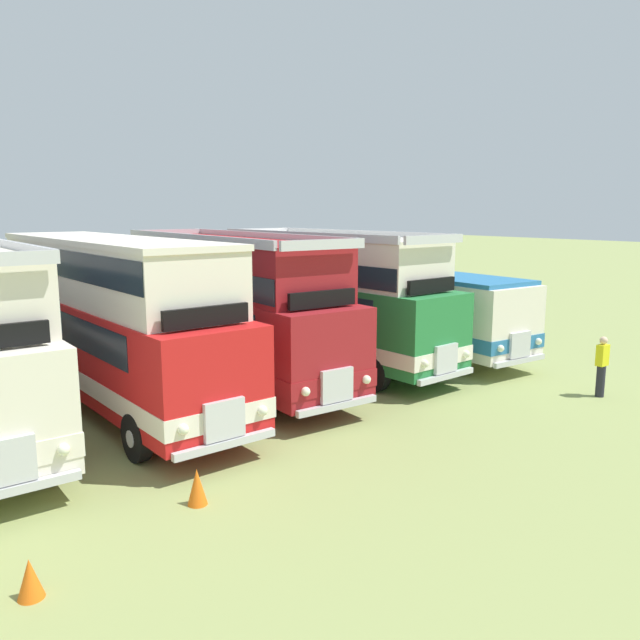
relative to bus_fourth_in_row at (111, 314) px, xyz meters
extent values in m
plane|color=#8C9956|center=(0.00, -0.07, -2.48)|extent=(200.00, 200.00, 0.00)
cube|color=silver|center=(-3.76, -5.47, -1.38)|extent=(0.90, 0.13, 0.80)
cube|color=silver|center=(-3.76, -5.50, -1.88)|extent=(2.30, 0.16, 0.16)
sphere|color=#EAEACC|center=(-2.86, -5.49, -1.38)|extent=(0.22, 0.22, 0.22)
cube|color=silver|center=(-2.50, 0.00, 1.92)|extent=(0.20, 9.46, 0.24)
cylinder|color=black|center=(-2.59, -3.83, -1.96)|extent=(0.29, 1.04, 1.04)
cylinder|color=silver|center=(-2.44, -3.83, -1.96)|extent=(0.02, 0.36, 0.36)
cube|color=red|center=(0.00, -0.12, -0.78)|extent=(2.75, 11.31, 2.30)
cube|color=silver|center=(0.00, -0.12, -1.38)|extent=(2.80, 11.35, 0.44)
cube|color=#19232D|center=(-0.01, 0.28, -0.18)|extent=(2.73, 8.91, 0.76)
cube|color=#19232D|center=(0.13, -5.69, -0.13)|extent=(2.20, 0.15, 0.90)
cube|color=silver|center=(0.13, -5.80, -1.38)|extent=(0.90, 0.14, 0.80)
cube|color=silver|center=(0.13, -5.83, -1.88)|extent=(2.30, 0.19, 0.16)
sphere|color=#EAEACC|center=(1.03, -5.79, -1.38)|extent=(0.22, 0.22, 0.22)
sphere|color=#EAEACC|center=(-0.77, -5.83, -1.38)|extent=(0.22, 0.22, 0.22)
cube|color=silver|center=(0.00, 0.13, 1.12)|extent=(2.63, 10.41, 1.50)
cube|color=silver|center=(0.00, 0.13, 1.94)|extent=(2.70, 10.51, 0.14)
cube|color=#19232D|center=(0.00, 0.13, 1.42)|extent=(2.67, 10.31, 0.68)
cube|color=black|center=(0.12, -5.20, 0.62)|extent=(1.90, 0.16, 0.40)
cylinder|color=black|center=(1.24, -4.12, -1.96)|extent=(0.30, 1.05, 1.04)
cylinder|color=silver|center=(1.39, -4.12, -1.96)|extent=(0.03, 0.36, 0.36)
cylinder|color=black|center=(-1.06, -4.17, -1.96)|extent=(0.30, 1.05, 1.04)
cylinder|color=silver|center=(-1.21, -4.18, -1.96)|extent=(0.03, 0.36, 0.36)
cylinder|color=black|center=(1.07, 3.73, -1.96)|extent=(0.30, 1.05, 1.04)
cylinder|color=silver|center=(1.22, 3.74, -1.96)|extent=(0.03, 0.36, 0.36)
cylinder|color=black|center=(-1.23, 3.68, -1.96)|extent=(0.30, 1.05, 1.04)
cylinder|color=silver|center=(-1.38, 3.68, -1.96)|extent=(0.03, 0.36, 0.36)
cube|color=maroon|center=(3.71, 0.15, -0.78)|extent=(2.97, 10.78, 2.30)
cube|color=maroon|center=(3.71, 0.15, -1.38)|extent=(3.01, 10.82, 0.44)
cube|color=#19232D|center=(3.73, 0.55, -0.18)|extent=(2.89, 8.38, 0.76)
cube|color=#19232D|center=(3.47, -5.13, -0.13)|extent=(2.20, 0.20, 0.90)
cube|color=silver|center=(3.47, -5.24, -1.38)|extent=(0.90, 0.16, 0.80)
cube|color=silver|center=(3.47, -5.27, -1.88)|extent=(2.30, 0.24, 0.16)
sphere|color=#EAEACC|center=(4.37, -5.29, -1.38)|extent=(0.22, 0.22, 0.22)
sphere|color=#EAEACC|center=(2.57, -5.21, -1.38)|extent=(0.22, 0.22, 0.22)
cube|color=maroon|center=(3.72, 0.40, 1.12)|extent=(2.83, 9.88, 1.50)
cube|color=silver|center=(3.49, -4.69, 1.92)|extent=(2.40, 0.21, 0.24)
cube|color=silver|center=(3.91, 4.78, 1.92)|extent=(2.40, 0.21, 0.24)
cube|color=silver|center=(4.92, 0.35, 1.92)|extent=(0.53, 9.77, 0.24)
cube|color=silver|center=(2.52, 0.45, 1.92)|extent=(0.53, 9.77, 0.24)
cube|color=#19232D|center=(3.72, 0.40, 0.82)|extent=(2.87, 9.78, 0.64)
cube|color=black|center=(3.50, -4.64, 0.62)|extent=(1.90, 0.20, 0.40)
cylinder|color=black|center=(4.69, -3.64, -1.96)|extent=(0.33, 1.05, 1.04)
cylinder|color=silver|center=(4.84, -3.64, -1.96)|extent=(0.04, 0.36, 0.36)
cylinder|color=black|center=(2.39, -3.54, -1.96)|extent=(0.33, 1.05, 1.04)
cylinder|color=silver|center=(2.24, -3.53, -1.96)|extent=(0.04, 0.36, 0.36)
cylinder|color=black|center=(5.01, 3.63, -1.96)|extent=(0.33, 1.05, 1.04)
cylinder|color=silver|center=(5.16, 3.63, -1.96)|extent=(0.04, 0.36, 0.36)
cylinder|color=black|center=(2.72, 3.74, -1.96)|extent=(0.33, 1.05, 1.04)
cylinder|color=silver|center=(2.57, 3.74, -1.96)|extent=(0.04, 0.36, 0.36)
cube|color=#237538|center=(7.41, -0.19, -0.78)|extent=(2.86, 9.63, 2.30)
cube|color=silver|center=(7.41, -0.19, -1.38)|extent=(2.90, 9.67, 0.44)
cube|color=#19232D|center=(7.40, 0.21, -0.18)|extent=(2.80, 7.23, 0.76)
cube|color=#19232D|center=(7.59, -4.89, -0.13)|extent=(2.20, 0.18, 0.90)
cube|color=silver|center=(7.59, -5.00, -1.38)|extent=(0.90, 0.15, 0.80)
cube|color=silver|center=(7.59, -5.03, -1.88)|extent=(2.30, 0.23, 0.16)
sphere|color=#EAEACC|center=(8.49, -4.98, -1.38)|extent=(0.22, 0.22, 0.22)
sphere|color=#EAEACC|center=(6.69, -5.05, -1.38)|extent=(0.22, 0.22, 0.22)
cube|color=silver|center=(7.40, 0.06, 1.12)|extent=(2.72, 8.73, 1.50)
cube|color=silver|center=(7.57, -4.45, 1.92)|extent=(2.40, 0.19, 0.24)
cube|color=silver|center=(7.26, 3.88, 1.92)|extent=(2.40, 0.19, 0.24)
cube|color=silver|center=(8.60, 0.11, 1.92)|extent=(0.42, 8.64, 0.24)
cube|color=silver|center=(6.20, 0.02, 1.92)|extent=(0.42, 8.64, 0.24)
cube|color=#19232D|center=(7.40, 0.06, 0.82)|extent=(2.76, 8.63, 0.64)
cube|color=black|center=(7.57, -4.40, 0.62)|extent=(1.90, 0.19, 0.40)
cylinder|color=black|center=(8.68, -3.31, -1.96)|extent=(0.32, 1.05, 1.04)
cylinder|color=silver|center=(8.83, -3.31, -1.96)|extent=(0.03, 0.36, 0.36)
cylinder|color=black|center=(6.38, -3.40, -1.96)|extent=(0.32, 1.05, 1.04)
cylinder|color=silver|center=(6.23, -3.40, -1.96)|extent=(0.03, 0.36, 0.36)
cylinder|color=black|center=(8.45, 2.83, -1.96)|extent=(0.32, 1.05, 1.04)
cylinder|color=silver|center=(8.60, 2.83, -1.96)|extent=(0.03, 0.36, 0.36)
cylinder|color=black|center=(6.15, 2.74, -1.96)|extent=(0.32, 1.05, 1.04)
cylinder|color=silver|center=(6.00, 2.74, -1.96)|extent=(0.03, 0.36, 0.36)
cube|color=silver|center=(11.12, 0.23, -0.78)|extent=(3.11, 10.84, 2.30)
cube|color=teal|center=(11.12, 0.23, -1.38)|extent=(3.15, 10.88, 0.44)
cube|color=#19232D|center=(11.14, 0.63, -0.18)|extent=(3.00, 8.45, 0.76)
cube|color=#19232D|center=(10.81, -5.05, -0.13)|extent=(2.20, 0.23, 0.90)
cube|color=silver|center=(10.81, -5.16, -1.38)|extent=(0.91, 0.17, 0.80)
cube|color=silver|center=(10.81, -5.19, -1.88)|extent=(2.30, 0.27, 0.16)
sphere|color=#EAEACC|center=(11.71, -5.23, -1.38)|extent=(0.22, 0.22, 0.22)
sphere|color=#EAEACC|center=(9.91, -5.12, -1.38)|extent=(0.22, 0.22, 0.22)
cube|color=teal|center=(11.12, 0.23, 0.44)|extent=(3.05, 10.44, 0.14)
cylinder|color=black|center=(12.05, -3.58, -1.96)|extent=(0.34, 1.05, 1.04)
cylinder|color=silver|center=(12.20, -3.59, -1.96)|extent=(0.04, 0.36, 0.36)
cylinder|color=black|center=(9.75, -3.45, -1.96)|extent=(0.34, 1.05, 1.04)
cylinder|color=silver|center=(9.60, -3.44, -1.96)|extent=(0.04, 0.36, 0.36)
cylinder|color=black|center=(12.47, 3.72, -1.96)|extent=(0.34, 1.05, 1.04)
cylinder|color=silver|center=(12.62, 3.71, -1.96)|extent=(0.04, 0.36, 0.36)
cylinder|color=black|center=(10.18, 3.85, -1.96)|extent=(0.34, 1.05, 1.04)
cylinder|color=silver|center=(10.03, 3.86, -1.96)|extent=(0.04, 0.36, 0.36)
cone|color=orange|center=(-0.96, -6.73, -2.14)|extent=(0.36, 0.36, 0.67)
cone|color=orange|center=(-4.02, -7.86, -2.19)|extent=(0.36, 0.36, 0.57)
cylinder|color=#23232D|center=(11.07, -7.67, -2.03)|extent=(0.24, 0.24, 0.90)
cube|color=yellow|center=(11.07, -7.67, -1.28)|extent=(0.36, 0.22, 0.60)
sphere|color=beige|center=(11.07, -7.67, -0.86)|extent=(0.22, 0.22, 0.22)
camera|label=1|loc=(-5.65, -16.40, 2.73)|focal=35.29mm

